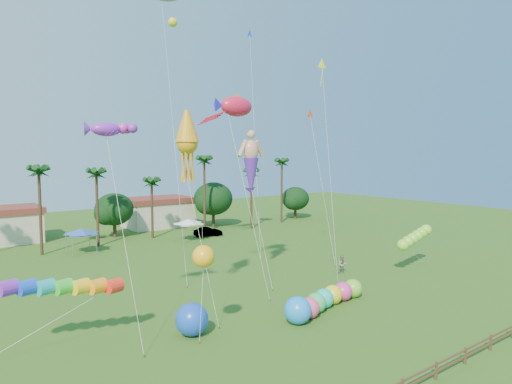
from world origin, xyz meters
TOP-DOWN VIEW (x-y plane):
  - ground at (0.00, 0.00)m, footprint 160.00×160.00m
  - tree_line at (3.57, 44.00)m, footprint 69.46×8.91m
  - buildings_row at (-3.09, 50.00)m, footprint 35.00×7.00m
  - tent_row at (-6.00, 36.33)m, footprint 31.00×4.00m
  - fence at (0.00, -6.00)m, footprint 36.12×0.12m
  - car_b at (11.99, 37.41)m, footprint 4.25×2.20m
  - spectator_b at (12.10, 11.63)m, footprint 1.15×1.12m
  - caterpillar_inflatable at (2.84, 5.27)m, footprint 9.69×3.58m
  - blue_ball at (-7.53, 7.11)m, footprint 2.20×2.20m
  - rainbow_tube at (-13.59, 9.49)m, footprint 9.29×2.27m
  - green_worm at (17.08, 8.16)m, footprint 8.97×1.83m
  - orange_ball_kite at (-7.35, 5.81)m, footprint 1.81×1.81m
  - merman_kite at (3.12, 14.89)m, footprint 2.74×4.63m
  - fish_kite at (1.14, 14.34)m, footprint 4.88×6.10m
  - squid_kite at (-5.25, 11.62)m, footprint 2.14×5.75m
  - lobster_kite at (-11.63, 10.73)m, footprint 3.76×6.20m
  - delta_kite_red at (13.86, 18.29)m, footprint 1.27×4.77m
  - delta_kite_yellow at (11.01, 13.72)m, footprint 2.52×4.43m
  - delta_kite_blue at (10.42, 24.92)m, footprint 2.47×4.91m

SIDE VIEW (x-z plane):
  - ground at x=0.00m, z-range 0.00..0.00m
  - fence at x=0.00m, z-range 0.11..1.11m
  - car_b at x=11.99m, z-range 0.00..1.33m
  - caterpillar_inflatable at x=2.84m, z-range -0.16..1.82m
  - spectator_b at x=12.10m, z-range 0.00..1.87m
  - blue_ball at x=-7.53m, z-range 0.00..2.20m
  - buildings_row at x=-3.09m, z-range 0.00..4.00m
  - tent_row at x=-6.00m, z-range 2.45..3.05m
  - green_worm at x=17.08m, z-range 1.09..4.68m
  - rainbow_tube at x=-13.59m, z-range 1.56..5.63m
  - tree_line at x=3.57m, z-range -1.22..9.78m
  - orange_ball_kite at x=-7.35m, z-range 2.42..8.71m
  - merman_kite at x=3.12m, z-range 4.05..17.74m
  - squid_kite at x=-5.25m, z-range 5.12..20.53m
  - lobster_kite at x=-11.63m, z-range 6.49..20.79m
  - delta_kite_red at x=13.86m, z-range 7.64..24.65m
  - fish_kite at x=1.14m, z-range 7.58..24.72m
  - delta_kite_yellow at x=11.01m, z-range 9.75..31.19m
  - delta_kite_blue at x=10.42m, z-range 11.81..38.26m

